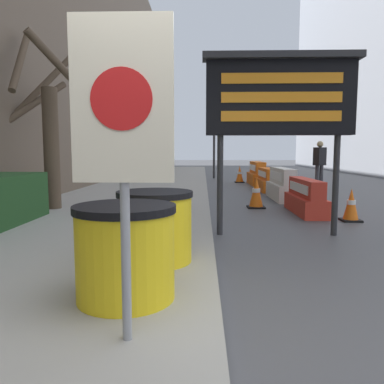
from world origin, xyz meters
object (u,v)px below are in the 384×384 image
Objects in this scene: traffic_cone_far at (240,174)px; jersey_barrier_white at (282,186)px; jersey_barrier_orange_far at (267,181)px; traffic_cone_near at (351,205)px; warning_sign at (123,122)px; barrel_drum_middle at (155,226)px; message_board at (280,98)px; traffic_cone_mid at (256,193)px; pedestrian_worker at (320,160)px; jersey_barrier_orange_near at (257,175)px; jersey_barrier_red_striped at (305,198)px; barrel_drum_foreground at (126,252)px; traffic_light_near_curb at (214,115)px.

jersey_barrier_white is at bearing -83.80° from traffic_cone_far.
jersey_barrier_orange_far is 3.12× the size of traffic_cone_near.
warning_sign reaches higher than jersey_barrier_white.
message_board reaches higher than barrel_drum_middle.
traffic_cone_mid is at bearing 70.20° from barrel_drum_middle.
traffic_cone_far is at bearing 101.37° from pedestrian_worker.
pedestrian_worker is at bearing -33.12° from jersey_barrier_orange_near.
jersey_barrier_orange_far is at bearing 81.58° from message_board.
barrel_drum_middle is 0.41× the size of jersey_barrier_orange_far.
warning_sign reaches higher than jersey_barrier_red_striped.
traffic_cone_near is 0.37× the size of pedestrian_worker.
traffic_cone_near is (0.64, -0.93, -0.02)m from jersey_barrier_red_striped.
message_board reaches higher than traffic_cone_mid.
jersey_barrier_orange_near is 1.17m from traffic_cone_far.
pedestrian_worker is (5.02, 11.30, 0.49)m from barrel_drum_foreground.
traffic_cone_mid is (1.77, 6.77, -1.16)m from warning_sign.
barrel_drum_middle is 1.11× the size of traffic_cone_mid.
jersey_barrier_red_striped is at bearing -85.63° from traffic_cone_far.
barrel_drum_foreground reaches higher than jersey_barrier_red_striped.
pedestrian_worker reaches higher than barrel_drum_foreground.
traffic_light_near_curb is (-1.06, 2.53, 2.82)m from traffic_cone_far.
barrel_drum_middle is at bearing -135.74° from traffic_cone_near.
jersey_barrier_orange_near is at bearing 90.00° from jersey_barrier_orange_far.
warning_sign is at bearing -107.95° from jersey_barrier_white.
warning_sign is (0.04, -1.74, 0.98)m from barrel_drum_middle.
barrel_drum_middle is 3.16m from message_board.
jersey_barrier_white is 4.90m from jersey_barrier_orange_near.
traffic_light_near_curb is at bearing 101.42° from jersey_barrier_white.
pedestrian_worker is at bearing 77.84° from traffic_cone_near.
traffic_light_near_curb is (1.05, 16.88, 1.66)m from warning_sign.
warning_sign is 11.34m from jersey_barrier_orange_far.
traffic_cone_mid is at bearing 88.41° from message_board.
pedestrian_worker reaches higher than jersey_barrier_white.
traffic_cone_mid is 1.00× the size of traffic_cone_far.
traffic_cone_far is at bearing 96.20° from jersey_barrier_white.
jersey_barrier_orange_far is 1.15× the size of pedestrian_worker.
jersey_barrier_orange_near is 0.47× the size of traffic_light_near_curb.
pedestrian_worker reaches higher than traffic_cone_mid.
traffic_cone_mid is at bearing 75.34° from warning_sign.
jersey_barrier_white is 1.96m from traffic_cone_mid.
message_board reaches higher than traffic_cone_far.
pedestrian_worker is at bearing -51.98° from traffic_light_near_curb.
message_board is 13.13m from traffic_light_near_curb.
warning_sign is at bearing -93.55° from traffic_light_near_curb.
jersey_barrier_orange_near is (-0.00, 4.90, 0.02)m from jersey_barrier_white.
warning_sign is at bearing -150.23° from pedestrian_worker.
traffic_cone_far is at bearing 80.63° from barrel_drum_foreground.
message_board is 4.43× the size of traffic_cone_near.
pedestrian_worker reaches higher than jersey_barrier_orange_far.
pedestrian_worker is at bearing 26.29° from jersey_barrier_orange_far.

